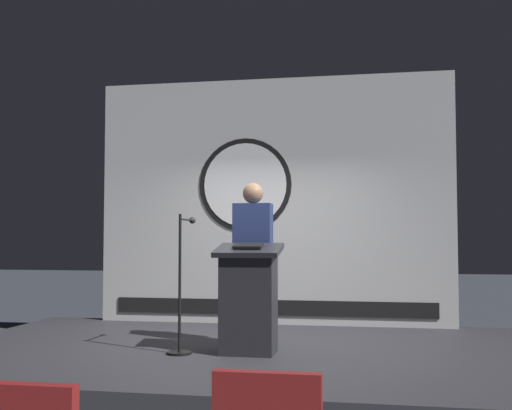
{
  "coord_description": "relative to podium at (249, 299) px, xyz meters",
  "views": [
    {
      "loc": [
        1.31,
        -6.43,
        1.42
      ],
      "look_at": [
        0.11,
        0.09,
        1.78
      ],
      "focal_mm": 44.38,
      "sensor_mm": 36.0,
      "label": 1
    }
  ],
  "objects": [
    {
      "name": "speaker_person",
      "position": [
        -0.05,
        0.48,
        0.35
      ],
      "size": [
        0.4,
        0.26,
        1.71
      ],
      "color": "black",
      "rests_on": "stage_platform"
    },
    {
      "name": "microphone_stand",
      "position": [
        -0.66,
        -0.09,
        -0.05
      ],
      "size": [
        0.24,
        0.58,
        1.36
      ],
      "color": "black",
      "rests_on": "stage_platform"
    },
    {
      "name": "stage_platform",
      "position": [
        -0.11,
        0.31,
        -0.68
      ],
      "size": [
        6.4,
        4.0,
        0.3
      ],
      "primitive_type": "cube",
      "color": "#333338",
      "rests_on": "ground"
    },
    {
      "name": "podium",
      "position": [
        0.0,
        0.0,
        0.0
      ],
      "size": [
        0.64,
        0.5,
        1.08
      ],
      "color": "#26262B",
      "rests_on": "stage_platform"
    },
    {
      "name": "banner_display",
      "position": [
        -0.12,
        2.15,
        1.09
      ],
      "size": [
        4.71,
        0.12,
        3.26
      ],
      "color": "silver",
      "rests_on": "stage_platform"
    },
    {
      "name": "ground_plane",
      "position": [
        -0.11,
        0.31,
        -0.83
      ],
      "size": [
        40.0,
        40.0,
        0.0
      ],
      "primitive_type": "plane",
      "color": "#383D47"
    }
  ]
}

